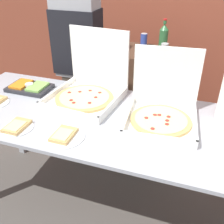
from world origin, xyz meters
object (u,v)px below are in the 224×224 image
object	(u,v)px
paper_plate_front_center	(17,126)
soda_bottle	(163,38)
soda_can_silver	(164,50)
person_server_vest	(78,59)
paper_plate_front_left	(64,135)
pizza_box_near_right	(88,88)
pizza_box_near_left	(162,109)
soda_can_colored	(144,40)
veggie_tray	(30,87)

from	to	relation	value
paper_plate_front_center	soda_bottle	world-z (taller)	soda_bottle
soda_can_silver	person_server_vest	size ratio (longest dim) A/B	0.07
paper_plate_front_left	person_server_vest	bearing A→B (deg)	110.13
pizza_box_near_right	soda_bottle	world-z (taller)	pizza_box_near_right
pizza_box_near_left	soda_bottle	size ratio (longest dim) A/B	1.71
pizza_box_near_right	soda_can_silver	size ratio (longest dim) A/B	4.53
paper_plate_front_left	soda_can_colored	distance (m)	1.47
paper_plate_front_center	soda_can_silver	world-z (taller)	soda_can_silver
soda_bottle	soda_can_silver	world-z (taller)	soda_bottle
veggie_tray	soda_can_colored	distance (m)	1.21
pizza_box_near_left	soda_can_silver	distance (m)	0.80
paper_plate_front_center	person_server_vest	bearing A→B (deg)	92.55
veggie_tray	person_server_vest	size ratio (longest dim) A/B	0.19
veggie_tray	soda_bottle	distance (m)	1.29
paper_plate_front_center	soda_bottle	bearing A→B (deg)	62.76
paper_plate_front_left	soda_bottle	bearing A→B (deg)	74.77
paper_plate_front_left	paper_plate_front_center	bearing A→B (deg)	-177.74
paper_plate_front_left	soda_can_colored	world-z (taller)	soda_can_colored
pizza_box_near_left	soda_can_silver	size ratio (longest dim) A/B	4.09
pizza_box_near_left	veggie_tray	bearing A→B (deg)	169.10
paper_plate_front_left	soda_can_silver	bearing A→B (deg)	70.91
soda_can_colored	paper_plate_front_left	bearing A→B (deg)	-96.13
person_server_vest	soda_can_silver	bearing A→B (deg)	-169.56
soda_bottle	paper_plate_front_left	bearing A→B (deg)	-105.23
pizza_box_near_right	pizza_box_near_left	bearing A→B (deg)	-7.12
pizza_box_near_left	person_server_vest	bearing A→B (deg)	139.68
soda_bottle	person_server_vest	size ratio (longest dim) A/B	0.16
soda_bottle	person_server_vest	bearing A→B (deg)	-157.46
paper_plate_front_center	soda_can_silver	distance (m)	1.41
paper_plate_front_left	soda_can_colored	size ratio (longest dim) A/B	2.09
paper_plate_front_left	person_server_vest	distance (m)	1.10
pizza_box_near_left	soda_can_colored	xyz separation A→B (m)	(-0.38, 1.05, 0.15)
pizza_box_near_left	veggie_tray	world-z (taller)	pizza_box_near_left
pizza_box_near_right	person_server_vest	distance (m)	0.59
pizza_box_near_left	soda_bottle	distance (m)	0.98
veggie_tray	soda_can_silver	xyz separation A→B (m)	(0.98, 0.67, 0.21)
paper_plate_front_left	soda_can_colored	bearing A→B (deg)	83.87
pizza_box_near_right	person_server_vest	xyz separation A→B (m)	(-0.32, 0.50, 0.03)
veggie_tray	soda_can_colored	bearing A→B (deg)	52.10
soda_can_colored	soda_bottle	bearing A→B (deg)	-27.91
pizza_box_near_right	pizza_box_near_left	size ratio (longest dim) A/B	1.11
paper_plate_front_center	soda_bottle	xyz separation A→B (m)	(0.69, 1.34, 0.29)
paper_plate_front_left	pizza_box_near_left	bearing A→B (deg)	36.42
pizza_box_near_right	person_server_vest	size ratio (longest dim) A/B	0.31
paper_plate_front_left	soda_bottle	world-z (taller)	soda_bottle
paper_plate_front_center	veggie_tray	bearing A→B (deg)	115.91
paper_plate_front_center	pizza_box_near_left	bearing A→B (deg)	25.17
pizza_box_near_left	soda_can_colored	bearing A→B (deg)	104.33
paper_plate_front_center	person_server_vest	size ratio (longest dim) A/B	0.11
pizza_box_near_right	veggie_tray	size ratio (longest dim) A/B	1.62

